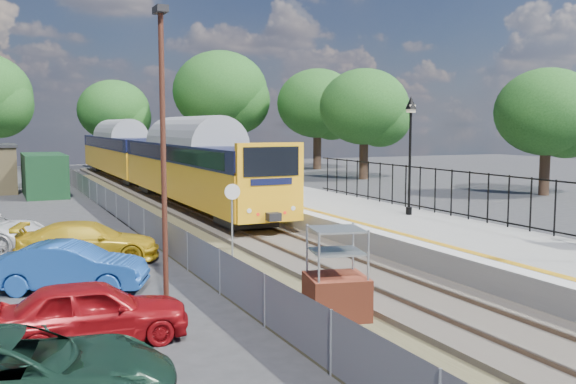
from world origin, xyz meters
TOP-DOWN VIEW (x-y plane):
  - ground at (0.00, 0.00)m, footprint 120.00×120.00m
  - track_bed at (-0.47, 9.67)m, footprint 5.90×80.00m
  - platform at (4.20, 8.00)m, footprint 5.00×70.00m
  - platform_edge at (2.14, 8.00)m, footprint 0.90×70.00m
  - victorian_lamp_north at (5.30, 6.00)m, footprint 0.44×0.44m
  - palisade_fence at (6.55, 2.24)m, footprint 0.12×26.00m
  - wire_fence at (-4.20, 12.00)m, footprint 0.06×52.00m
  - tree_line at (1.40, 42.00)m, footprint 56.80×43.80m
  - train at (0.00, 27.81)m, footprint 2.82×40.83m
  - brick_plinth at (-2.50, -2.15)m, footprint 1.58×1.58m
  - speed_sign at (-2.50, 4.71)m, footprint 0.51×0.13m
  - carpark_lamp at (-6.02, -0.59)m, footprint 0.25×0.50m
  - car_green at (-9.36, -4.47)m, footprint 5.29×3.27m
  - car_red at (-7.75, -1.47)m, footprint 3.92×1.79m
  - car_blue at (-7.68, 3.00)m, footprint 4.18×2.82m
  - car_yellow at (-6.73, 6.64)m, footprint 4.79×2.94m

SIDE VIEW (x-z plane):
  - ground at x=0.00m, z-range 0.00..0.00m
  - track_bed at x=-0.47m, z-range -0.05..0.24m
  - platform at x=4.20m, z-range 0.00..0.90m
  - wire_fence at x=-4.20m, z-range 0.00..1.20m
  - car_yellow at x=-6.73m, z-range 0.00..1.30m
  - car_blue at x=-7.68m, z-range 0.00..1.30m
  - car_red at x=-7.75m, z-range 0.00..1.30m
  - car_green at x=-9.36m, z-range 0.00..1.37m
  - platform_edge at x=2.14m, z-range 0.90..0.91m
  - brick_plinth at x=-2.50m, z-range -0.04..2.08m
  - speed_sign at x=-2.50m, z-range 0.43..2.95m
  - palisade_fence at x=6.55m, z-range 0.84..2.84m
  - train at x=0.00m, z-range 0.59..4.09m
  - carpark_lamp at x=-6.02m, z-range 0.49..7.44m
  - victorian_lamp_north at x=5.30m, z-range 2.00..6.60m
  - tree_line at x=1.40m, z-range 0.67..12.55m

